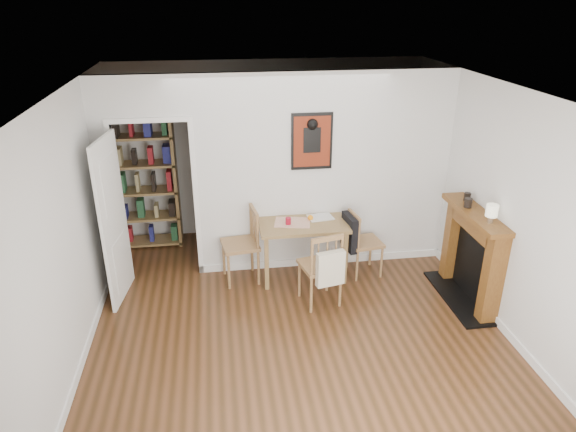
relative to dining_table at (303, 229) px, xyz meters
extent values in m
plane|color=#59331C|center=(-0.25, -1.10, -0.67)|extent=(5.20, 5.20, 0.00)
plane|color=silver|center=(-0.25, 1.50, 0.63)|extent=(4.50, 0.00, 4.50)
plane|color=silver|center=(-0.25, -3.70, 0.63)|extent=(4.50, 0.00, 4.50)
plane|color=silver|center=(-2.50, -1.10, 0.63)|extent=(0.00, 5.20, 5.20)
plane|color=silver|center=(2.00, -1.10, 0.63)|extent=(0.00, 5.20, 5.20)
plane|color=white|center=(-0.25, -1.10, 1.93)|extent=(5.20, 5.20, 0.00)
cube|color=silver|center=(0.32, 0.30, 0.63)|extent=(3.35, 0.10, 2.60)
cube|color=silver|center=(-2.38, 0.30, 0.63)|extent=(0.25, 0.10, 2.60)
cube|color=silver|center=(-1.80, 0.30, 1.65)|extent=(0.90, 0.10, 0.55)
cube|color=silver|center=(-2.28, 0.30, 0.35)|extent=(0.06, 0.14, 2.05)
cube|color=silver|center=(-1.32, 0.30, 0.35)|extent=(0.06, 0.14, 2.05)
cube|color=silver|center=(0.32, 0.24, -0.62)|extent=(3.35, 0.02, 0.10)
cube|color=silver|center=(-2.49, -1.70, -0.62)|extent=(0.02, 4.00, 0.10)
cube|color=silver|center=(1.99, -1.70, -0.62)|extent=(0.02, 4.00, 0.10)
cube|color=white|center=(-2.27, -0.17, 0.33)|extent=(0.15, 0.80, 2.00)
cube|color=black|center=(0.15, 0.23, 1.08)|extent=(0.52, 0.02, 0.72)
cube|color=maroon|center=(0.15, 0.22, 1.08)|extent=(0.46, 0.00, 0.64)
cube|color=olive|center=(0.00, 0.00, 0.07)|extent=(1.12, 0.71, 0.04)
cube|color=olive|center=(-0.50, -0.30, -0.31)|extent=(0.05, 0.05, 0.72)
cube|color=olive|center=(0.50, -0.30, -0.31)|extent=(0.05, 0.05, 0.72)
cube|color=olive|center=(-0.50, 0.30, -0.31)|extent=(0.05, 0.05, 0.72)
cube|color=olive|center=(0.50, 0.30, -0.31)|extent=(0.05, 0.05, 0.72)
cube|color=black|center=(0.59, -0.11, -0.05)|extent=(0.15, 0.37, 0.46)
cube|color=#BCB29C|center=(0.15, -0.91, -0.07)|extent=(0.34, 0.18, 0.42)
cube|color=olive|center=(-2.47, 1.23, 0.38)|extent=(0.04, 0.35, 2.10)
cube|color=olive|center=(-1.63, 1.23, 0.38)|extent=(0.04, 0.35, 2.10)
cube|color=olive|center=(-2.05, 1.23, -0.63)|extent=(0.88, 0.35, 0.03)
cube|color=olive|center=(-2.05, 1.23, 0.17)|extent=(0.88, 0.35, 0.03)
cube|color=olive|center=(-2.05, 1.23, 1.38)|extent=(0.88, 0.35, 0.03)
cube|color=maroon|center=(-2.05, 1.23, 0.38)|extent=(0.77, 0.29, 0.29)
cube|color=brown|center=(1.90, -1.34, -0.12)|extent=(0.20, 0.16, 1.10)
cube|color=brown|center=(1.90, -0.36, -0.12)|extent=(0.20, 0.16, 1.10)
cube|color=brown|center=(1.87, -0.85, 0.46)|extent=(0.30, 1.21, 0.06)
cube|color=brown|center=(1.90, -0.85, 0.33)|extent=(0.20, 0.85, 0.20)
cube|color=black|center=(1.96, -0.85, -0.22)|extent=(0.08, 0.81, 0.88)
cube|color=black|center=(1.84, -0.85, -0.66)|extent=(0.45, 1.25, 0.03)
cylinder|color=maroon|center=(-0.19, -0.04, 0.14)|extent=(0.07, 0.07, 0.09)
sphere|color=orange|center=(0.11, 0.04, 0.13)|extent=(0.07, 0.07, 0.07)
cube|color=beige|center=(-0.13, 0.00, 0.09)|extent=(0.51, 0.42, 0.00)
cube|color=silver|center=(0.25, 0.10, 0.10)|extent=(0.34, 0.27, 0.02)
cylinder|color=silver|center=(1.86, -1.16, 0.53)|extent=(0.07, 0.07, 0.08)
cylinder|color=beige|center=(1.86, -1.16, 0.63)|extent=(0.13, 0.13, 0.13)
cylinder|color=black|center=(1.82, -0.72, 0.54)|extent=(0.09, 0.09, 0.11)
cylinder|color=black|center=(1.90, -0.53, 0.54)|extent=(0.08, 0.08, 0.10)
camera|label=1|loc=(-1.04, -5.86, 2.80)|focal=32.00mm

